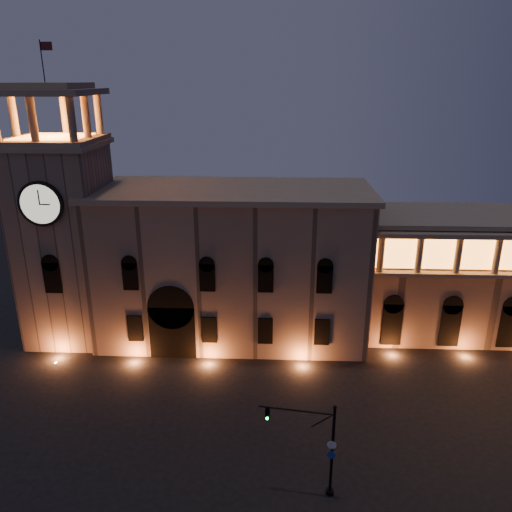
# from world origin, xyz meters

# --- Properties ---
(ground) EXTENTS (160.00, 160.00, 0.00)m
(ground) POSITION_xyz_m (0.00, 0.00, 0.00)
(ground) COLOR black
(ground) RESTS_ON ground
(government_building) EXTENTS (30.80, 12.80, 17.60)m
(government_building) POSITION_xyz_m (-2.08, 21.93, 8.77)
(government_building) COLOR #896E59
(government_building) RESTS_ON ground
(clock_tower) EXTENTS (9.80, 9.80, 32.40)m
(clock_tower) POSITION_xyz_m (-20.50, 20.98, 12.50)
(clock_tower) COLOR #896E59
(clock_tower) RESTS_ON ground
(traffic_light) EXTENTS (5.57, 1.15, 7.70)m
(traffic_light) POSITION_xyz_m (6.27, -2.23, 4.04)
(traffic_light) COLOR black
(traffic_light) RESTS_ON ground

